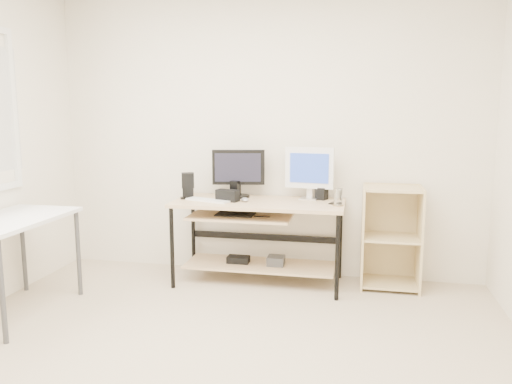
{
  "coord_description": "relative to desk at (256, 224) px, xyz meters",
  "views": [
    {
      "loc": [
        0.85,
        -2.59,
        1.53
      ],
      "look_at": [
        0.05,
        1.3,
        0.89
      ],
      "focal_mm": 35.0,
      "sensor_mm": 36.0,
      "label": 1
    }
  ],
  "objects": [
    {
      "name": "shelf_unit",
      "position": [
        1.18,
        0.16,
        -0.09
      ],
      "size": [
        0.5,
        0.4,
        0.9
      ],
      "color": "beige",
      "rests_on": "ground"
    },
    {
      "name": "mouse",
      "position": [
        -0.09,
        -0.05,
        0.23
      ],
      "size": [
        0.1,
        0.12,
        0.03
      ],
      "primitive_type": "ellipsoid",
      "rotation": [
        0.0,
        0.0,
        0.41
      ],
      "color": "#B0B0B5",
      "rests_on": "desk"
    },
    {
      "name": "side_table",
      "position": [
        -1.65,
        -1.06,
        0.13
      ],
      "size": [
        0.6,
        1.0,
        0.75
      ],
      "color": "white",
      "rests_on": "ground"
    },
    {
      "name": "audio_controller",
      "position": [
        -0.21,
        0.09,
        0.29
      ],
      "size": [
        0.09,
        0.07,
        0.16
      ],
      "primitive_type": "cube",
      "rotation": [
        0.0,
        0.0,
        -0.3
      ],
      "color": "black",
      "rests_on": "desk"
    },
    {
      "name": "drinking_glass",
      "position": [
        0.72,
        -0.07,
        0.29
      ],
      "size": [
        0.08,
        0.08,
        0.14
      ],
      "primitive_type": "cylinder",
      "rotation": [
        0.0,
        0.0,
        0.12
      ],
      "color": "white",
      "rests_on": "coaster"
    },
    {
      "name": "volume_puck",
      "position": [
        -0.66,
        -0.04,
        0.22
      ],
      "size": [
        0.07,
        0.07,
        0.02
      ],
      "primitive_type": "cylinder",
      "rotation": [
        0.0,
        0.0,
        -0.36
      ],
      "color": "black",
      "rests_on": "desk"
    },
    {
      "name": "keyboard",
      "position": [
        -0.41,
        -0.09,
        0.22
      ],
      "size": [
        0.43,
        0.25,
        0.01
      ],
      "primitive_type": "cube",
      "rotation": [
        0.0,
        0.0,
        -0.34
      ],
      "color": "white",
      "rests_on": "desk"
    },
    {
      "name": "coaster",
      "position": [
        0.72,
        -0.07,
        0.21
      ],
      "size": [
        0.1,
        0.1,
        0.01
      ],
      "primitive_type": "cylinder",
      "rotation": [
        0.0,
        0.0,
        0.12
      ],
      "color": "olive",
      "rests_on": "desk"
    },
    {
      "name": "center_speaker",
      "position": [
        -0.24,
        -0.06,
        0.26
      ],
      "size": [
        0.22,
        0.14,
        0.1
      ],
      "primitive_type": "cube",
      "rotation": [
        0.0,
        0.0,
        -0.29
      ],
      "color": "black",
      "rests_on": "desk"
    },
    {
      "name": "speaker_left",
      "position": [
        -0.66,
        0.08,
        0.33
      ],
      "size": [
        0.14,
        0.14,
        0.22
      ],
      "rotation": [
        0.0,
        0.0,
        0.35
      ],
      "color": "black",
      "rests_on": "desk"
    },
    {
      "name": "speaker_right",
      "position": [
        0.56,
        0.19,
        0.27
      ],
      "size": [
        0.12,
        0.12,
        0.11
      ],
      "primitive_type": "cube",
      "rotation": [
        0.0,
        0.0,
        -0.39
      ],
      "color": "black",
      "rests_on": "desk"
    },
    {
      "name": "room",
      "position": [
        -0.11,
        -1.62,
        0.78
      ],
      "size": [
        4.01,
        4.01,
        2.62
      ],
      "color": "beige",
      "rests_on": "ground"
    },
    {
      "name": "white_imac",
      "position": [
        0.45,
        0.19,
        0.48
      ],
      "size": [
        0.44,
        0.14,
        0.47
      ],
      "rotation": [
        0.0,
        0.0,
        -0.13
      ],
      "color": "silver",
      "rests_on": "desk"
    },
    {
      "name": "smartphone",
      "position": [
        0.69,
        0.02,
        0.22
      ],
      "size": [
        0.11,
        0.14,
        0.01
      ],
      "primitive_type": "cube",
      "rotation": [
        0.0,
        0.0,
        -0.39
      ],
      "color": "black",
      "rests_on": "desk"
    },
    {
      "name": "black_monitor",
      "position": [
        -0.2,
        0.16,
        0.46
      ],
      "size": [
        0.48,
        0.2,
        0.44
      ],
      "rotation": [
        0.0,
        0.0,
        0.19
      ],
      "color": "black",
      "rests_on": "desk"
    },
    {
      "name": "desk",
      "position": [
        0.0,
        0.0,
        0.0
      ],
      "size": [
        1.5,
        0.65,
        0.75
      ],
      "color": "#D8B889",
      "rests_on": "ground"
    }
  ]
}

